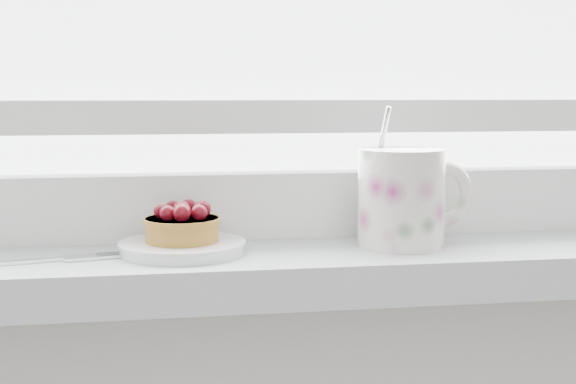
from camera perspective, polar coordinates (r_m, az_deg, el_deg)
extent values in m
cube|color=silver|center=(0.81, -1.60, -5.37)|extent=(1.60, 0.20, 0.04)
cube|color=white|center=(0.87, -2.26, -0.86)|extent=(1.30, 0.05, 0.07)
cube|color=white|center=(0.86, -2.29, 5.39)|extent=(1.30, 0.04, 0.04)
cylinder|color=white|center=(0.79, -7.52, -3.93)|extent=(0.12, 0.12, 0.01)
cylinder|color=#936220|center=(0.78, -7.54, -2.67)|extent=(0.07, 0.07, 0.02)
cylinder|color=#936220|center=(0.78, -7.55, -2.03)|extent=(0.07, 0.07, 0.01)
sphere|color=#43050C|center=(0.78, -7.56, -1.30)|extent=(0.02, 0.02, 0.02)
sphere|color=#43050C|center=(0.79, -6.14, -1.22)|extent=(0.02, 0.02, 0.02)
sphere|color=#43050C|center=(0.80, -7.10, -1.11)|extent=(0.02, 0.02, 0.02)
sphere|color=#43050C|center=(0.80, -8.19, -1.17)|extent=(0.02, 0.02, 0.02)
sphere|color=#43050C|center=(0.79, -9.01, -1.37)|extent=(0.01, 0.01, 0.01)
sphere|color=#43050C|center=(0.77, -8.57, -1.51)|extent=(0.02, 0.02, 0.02)
sphere|color=#43050C|center=(0.76, -7.55, -1.50)|extent=(0.02, 0.02, 0.02)
sphere|color=#43050C|center=(0.77, -6.34, -1.47)|extent=(0.02, 0.02, 0.02)
cylinder|color=silver|center=(0.82, 8.06, -0.43)|extent=(0.10, 0.10, 0.10)
cylinder|color=black|center=(0.81, 8.11, 2.75)|extent=(0.08, 0.08, 0.01)
torus|color=silver|center=(0.84, 10.98, -0.15)|extent=(0.07, 0.02, 0.07)
cylinder|color=silver|center=(0.82, 6.76, 3.98)|extent=(0.01, 0.02, 0.06)
cube|color=silver|center=(0.78, -16.32, -4.61)|extent=(0.02, 0.01, 0.00)
cube|color=silver|center=(0.78, -14.57, -4.52)|extent=(0.03, 0.03, 0.00)
cube|color=silver|center=(0.77, -12.28, -4.53)|extent=(0.03, 0.01, 0.00)
cube|color=silver|center=(0.78, -12.36, -4.44)|extent=(0.03, 0.01, 0.00)
cube|color=silver|center=(0.79, -12.43, -4.35)|extent=(0.03, 0.01, 0.00)
cube|color=silver|center=(0.79, -12.50, -4.26)|extent=(0.03, 0.01, 0.00)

